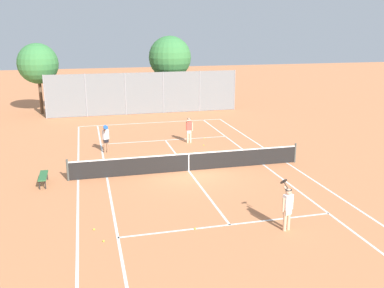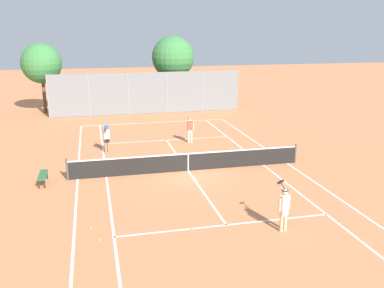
{
  "view_description": "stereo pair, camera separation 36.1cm",
  "coord_description": "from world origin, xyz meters",
  "px_view_note": "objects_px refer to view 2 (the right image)",
  "views": [
    {
      "loc": [
        -4.95,
        -20.18,
        7.09
      ],
      "look_at": [
        0.55,
        1.5,
        1.0
      ],
      "focal_mm": 40.0,
      "sensor_mm": 36.0,
      "label": 1
    },
    {
      "loc": [
        -4.6,
        -20.26,
        7.09
      ],
      "look_at": [
        0.55,
        1.5,
        1.0
      ],
      "focal_mm": 40.0,
      "sensor_mm": 36.0,
      "label": 2
    }
  ],
  "objects_px": {
    "player_far_left": "(107,137)",
    "loose_tennis_ball_2": "(205,145)",
    "player_far_right": "(190,129)",
    "player_near_side": "(284,207)",
    "loose_tennis_ball_3": "(192,229)",
    "tree_behind_right": "(173,59)",
    "tennis_net": "(188,161)",
    "loose_tennis_ball_0": "(100,240)",
    "loose_tennis_ball_5": "(91,229)",
    "loose_tennis_ball_4": "(206,138)",
    "tree_behind_left": "(40,64)",
    "loose_tennis_ball_1": "(136,163)",
    "courtside_bench": "(43,175)"
  },
  "relations": [
    {
      "from": "tennis_net",
      "to": "player_near_side",
      "type": "xyz_separation_m",
      "value": [
        1.85,
        -7.29,
        0.42
      ]
    },
    {
      "from": "loose_tennis_ball_0",
      "to": "courtside_bench",
      "type": "bearing_deg",
      "value": 110.88
    },
    {
      "from": "loose_tennis_ball_3",
      "to": "loose_tennis_ball_0",
      "type": "bearing_deg",
      "value": -177.72
    },
    {
      "from": "loose_tennis_ball_1",
      "to": "loose_tennis_ball_4",
      "type": "distance_m",
      "value": 6.62
    },
    {
      "from": "loose_tennis_ball_4",
      "to": "loose_tennis_ball_5",
      "type": "distance_m",
      "value": 13.95
    },
    {
      "from": "loose_tennis_ball_5",
      "to": "tree_behind_right",
      "type": "relative_size",
      "value": 0.01
    },
    {
      "from": "tennis_net",
      "to": "player_far_left",
      "type": "bearing_deg",
      "value": 131.43
    },
    {
      "from": "player_far_right",
      "to": "player_near_side",
      "type": "bearing_deg",
      "value": -87.8
    },
    {
      "from": "player_far_left",
      "to": "player_far_right",
      "type": "xyz_separation_m",
      "value": [
        5.25,
        1.02,
        -0.02
      ]
    },
    {
      "from": "player_far_left",
      "to": "loose_tennis_ball_3",
      "type": "xyz_separation_m",
      "value": [
        2.55,
        -10.86,
        -0.89
      ]
    },
    {
      "from": "tree_behind_right",
      "to": "player_far_left",
      "type": "bearing_deg",
      "value": -115.9
    },
    {
      "from": "tree_behind_left",
      "to": "loose_tennis_ball_5",
      "type": "bearing_deg",
      "value": -81.05
    },
    {
      "from": "player_far_left",
      "to": "loose_tennis_ball_3",
      "type": "relative_size",
      "value": 26.88
    },
    {
      "from": "loose_tennis_ball_0",
      "to": "loose_tennis_ball_3",
      "type": "distance_m",
      "value": 3.29
    },
    {
      "from": "tree_behind_left",
      "to": "loose_tennis_ball_0",
      "type": "bearing_deg",
      "value": -80.74
    },
    {
      "from": "tennis_net",
      "to": "player_near_side",
      "type": "distance_m",
      "value": 7.53
    },
    {
      "from": "player_far_left",
      "to": "loose_tennis_ball_5",
      "type": "height_order",
      "value": "player_far_left"
    },
    {
      "from": "loose_tennis_ball_3",
      "to": "tree_behind_right",
      "type": "bearing_deg",
      "value": 80.49
    },
    {
      "from": "player_far_left",
      "to": "loose_tennis_ball_3",
      "type": "distance_m",
      "value": 11.19
    },
    {
      "from": "courtside_bench",
      "to": "tree_behind_left",
      "type": "xyz_separation_m",
      "value": [
        -1.57,
        18.14,
        3.73
      ]
    },
    {
      "from": "loose_tennis_ball_2",
      "to": "player_far_left",
      "type": "bearing_deg",
      "value": -179.07
    },
    {
      "from": "player_near_side",
      "to": "loose_tennis_ball_4",
      "type": "bearing_deg",
      "value": 86.88
    },
    {
      "from": "player_near_side",
      "to": "loose_tennis_ball_5",
      "type": "bearing_deg",
      "value": 166.02
    },
    {
      "from": "player_far_left",
      "to": "tree_behind_right",
      "type": "distance_m",
      "value": 15.65
    },
    {
      "from": "loose_tennis_ball_0",
      "to": "player_near_side",
      "type": "bearing_deg",
      "value": -6.27
    },
    {
      "from": "tennis_net",
      "to": "loose_tennis_ball_0",
      "type": "bearing_deg",
      "value": -125.14
    },
    {
      "from": "tree_behind_left",
      "to": "tree_behind_right",
      "type": "relative_size",
      "value": 0.92
    },
    {
      "from": "loose_tennis_ball_0",
      "to": "loose_tennis_ball_3",
      "type": "bearing_deg",
      "value": 2.28
    },
    {
      "from": "loose_tennis_ball_4",
      "to": "player_far_right",
      "type": "bearing_deg",
      "value": -149.26
    },
    {
      "from": "player_far_left",
      "to": "courtside_bench",
      "type": "relative_size",
      "value": 1.18
    },
    {
      "from": "loose_tennis_ball_3",
      "to": "tree_behind_left",
      "type": "distance_m",
      "value": 25.74
    },
    {
      "from": "player_far_right",
      "to": "loose_tennis_ball_2",
      "type": "distance_m",
      "value": 1.46
    },
    {
      "from": "tree_behind_left",
      "to": "loose_tennis_ball_2",
      "type": "bearing_deg",
      "value": -51.39
    },
    {
      "from": "loose_tennis_ball_0",
      "to": "loose_tennis_ball_4",
      "type": "bearing_deg",
      "value": 60.49
    },
    {
      "from": "player_far_right",
      "to": "loose_tennis_ball_3",
      "type": "distance_m",
      "value": 12.21
    },
    {
      "from": "tennis_net",
      "to": "loose_tennis_ball_2",
      "type": "xyz_separation_m",
      "value": [
        2.08,
        4.51,
        -0.48
      ]
    },
    {
      "from": "loose_tennis_ball_1",
      "to": "loose_tennis_ball_4",
      "type": "bearing_deg",
      "value": 40.13
    },
    {
      "from": "loose_tennis_ball_0",
      "to": "loose_tennis_ball_1",
      "type": "relative_size",
      "value": 1.0
    },
    {
      "from": "loose_tennis_ball_1",
      "to": "loose_tennis_ball_3",
      "type": "xyz_separation_m",
      "value": [
        1.14,
        -8.34,
        0.0
      ]
    },
    {
      "from": "tennis_net",
      "to": "player_far_right",
      "type": "relative_size",
      "value": 7.5
    },
    {
      "from": "loose_tennis_ball_5",
      "to": "tree_behind_left",
      "type": "bearing_deg",
      "value": 98.95
    },
    {
      "from": "player_far_left",
      "to": "loose_tennis_ball_2",
      "type": "relative_size",
      "value": 26.88
    },
    {
      "from": "loose_tennis_ball_4",
      "to": "tree_behind_right",
      "type": "relative_size",
      "value": 0.01
    },
    {
      "from": "tennis_net",
      "to": "player_far_right",
      "type": "xyz_separation_m",
      "value": [
        1.36,
        5.43,
        0.4
      ]
    },
    {
      "from": "loose_tennis_ball_0",
      "to": "loose_tennis_ball_3",
      "type": "relative_size",
      "value": 1.0
    },
    {
      "from": "player_near_side",
      "to": "tree_behind_left",
      "type": "height_order",
      "value": "tree_behind_left"
    },
    {
      "from": "tennis_net",
      "to": "loose_tennis_ball_4",
      "type": "relative_size",
      "value": 181.82
    },
    {
      "from": "player_far_left",
      "to": "loose_tennis_ball_0",
      "type": "height_order",
      "value": "player_far_left"
    },
    {
      "from": "player_far_right",
      "to": "courtside_bench",
      "type": "relative_size",
      "value": 1.07
    },
    {
      "from": "loose_tennis_ball_2",
      "to": "tree_behind_left",
      "type": "bearing_deg",
      "value": 128.61
    }
  ]
}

